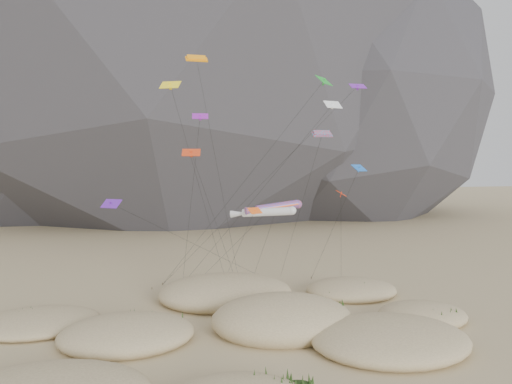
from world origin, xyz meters
TOP-DOWN VIEW (x-y plane):
  - ground at (0.00, 0.00)m, footprint 500.00×500.00m
  - dunes at (-2.25, 4.32)m, footprint 49.04×37.47m
  - dune_grass at (-0.49, 4.04)m, footprint 43.31×27.84m
  - kite_stakes at (1.51, 24.39)m, footprint 25.70×6.25m
  - rainbow_tube_kite at (3.85, 12.92)m, footprint 7.04×14.40m
  - white_tube_kite at (2.35, 12.29)m, footprint 10.27×12.58m
  - orange_parafoil at (-4.46, 17.59)m, footprint 7.84×6.87m
  - multi_parafoil at (9.51, 13.03)m, footprint 2.42×14.08m
  - delta_kites at (3.18, 12.40)m, footprint 31.82×21.61m

SIDE VIEW (x-z plane):
  - ground at x=0.00m, z-range 0.00..0.00m
  - kite_stakes at x=1.51m, z-range 0.00..0.30m
  - dunes at x=-2.25m, z-range -1.51..3.02m
  - dune_grass at x=-0.49m, z-range 0.09..1.56m
  - white_tube_kite at x=2.35m, z-range 5.01..16.54m
  - rainbow_tube_kite at x=3.85m, z-range 5.24..17.31m
  - delta_kites at x=3.18m, z-range 5.72..32.72m
  - multi_parafoil at x=9.51m, z-range 9.41..29.63m
  - orange_parafoil at x=-4.46m, z-range 13.73..42.89m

